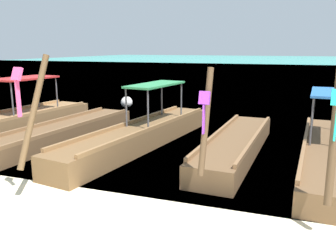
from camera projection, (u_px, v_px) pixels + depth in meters
sea_water at (276, 64)px, 62.11m from camera, size 120.00×120.00×0.00m
longtail_boat_red_ribbon at (9, 123)px, 11.88m from camera, size 2.16×7.31×2.72m
longtail_boat_yellow_ribbon at (58, 134)px, 10.74m from camera, size 1.78×7.04×2.27m
longtail_boat_pink_ribbon at (141, 135)px, 10.24m from camera, size 2.13×7.74×2.73m
longtail_boat_violet_ribbon at (236, 145)px, 9.44m from camera, size 1.42×6.11×2.50m
longtail_boat_turquoise_ribbon at (325, 152)px, 8.68m from camera, size 1.47×7.07×2.79m
mooring_buoy_near at (127, 102)px, 16.76m from camera, size 0.55×0.55×0.55m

